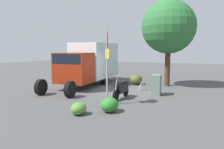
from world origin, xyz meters
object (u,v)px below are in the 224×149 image
object	(u,v)px
box_truck_near	(90,62)
motorcycle	(121,88)
stop_sign	(107,56)
street_tree	(169,27)
utility_cabinet	(156,85)
bike_rack_hoop	(142,90)

from	to	relation	value
box_truck_near	motorcycle	bearing A→B (deg)	45.61
motorcycle	stop_sign	world-z (taller)	stop_sign
street_tree	utility_cabinet	bearing A→B (deg)	-1.37
utility_cabinet	motorcycle	bearing A→B (deg)	-43.72
stop_sign	bike_rack_hoop	distance (m)	4.87
street_tree	utility_cabinet	xyz separation A→B (m)	(3.36, -0.08, -3.50)
box_truck_near	stop_sign	world-z (taller)	stop_sign
stop_sign	street_tree	xyz separation A→B (m)	(-6.47, 1.69, 1.82)
motorcycle	street_tree	bearing A→B (deg)	166.10
motorcycle	utility_cabinet	distance (m)	2.17
stop_sign	motorcycle	bearing A→B (deg)	175.88
box_truck_near	utility_cabinet	world-z (taller)	box_truck_near
motorcycle	bike_rack_hoop	xyz separation A→B (m)	(-2.74, 0.36, -0.52)
street_tree	bike_rack_hoop	world-z (taller)	street_tree
stop_sign	utility_cabinet	xyz separation A→B (m)	(-3.11, 1.61, -1.68)
box_truck_near	bike_rack_hoop	distance (m)	4.44
bike_rack_hoop	motorcycle	bearing A→B (deg)	-7.58
box_truck_near	stop_sign	distance (m)	6.08
street_tree	box_truck_near	bearing A→B (deg)	-73.10
stop_sign	street_tree	size ratio (longest dim) A/B	0.57
motorcycle	stop_sign	distance (m)	2.33
utility_cabinet	street_tree	bearing A→B (deg)	178.63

